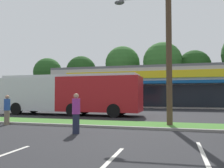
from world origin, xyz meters
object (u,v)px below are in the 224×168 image
(utility_pole, at_px, (166,29))
(pedestrian_by_pole, at_px, (76,113))
(city_bus, at_px, (69,93))
(pedestrian_mid, at_px, (7,110))
(car_3, at_px, (84,103))

(utility_pole, bearing_deg, pedestrian_by_pole, -140.06)
(city_bus, bearing_deg, pedestrian_mid, 85.95)
(city_bus, xyz_separation_m, pedestrian_by_pole, (4.37, -8.29, -0.90))
(utility_pole, relative_size, city_bus, 0.80)
(pedestrian_by_pole, bearing_deg, utility_pole, -141.32)
(car_3, bearing_deg, pedestrian_mid, -88.01)
(utility_pole, height_order, pedestrian_mid, utility_pole)
(utility_pole, xyz_separation_m, car_3, (-9.00, 10.91, -4.31))
(utility_pole, height_order, pedestrian_by_pole, utility_pole)
(pedestrian_by_pole, bearing_deg, pedestrian_mid, -20.04)
(pedestrian_by_pole, xyz_separation_m, pedestrian_mid, (-4.91, 1.67, -0.04))
(utility_pole, height_order, car_3, utility_pole)
(utility_pole, bearing_deg, pedestrian_mid, -170.71)
(utility_pole, bearing_deg, city_bus, 146.99)
(pedestrian_by_pole, distance_m, pedestrian_mid, 5.18)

